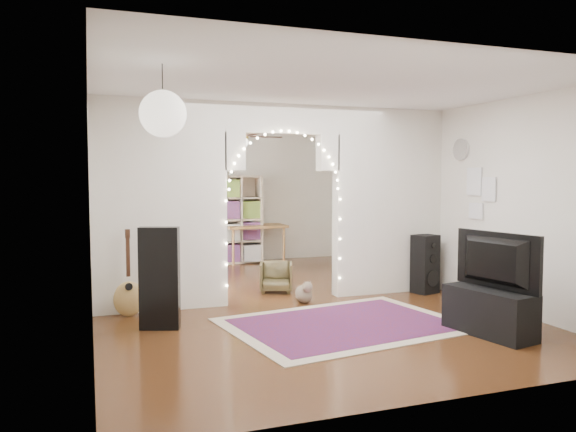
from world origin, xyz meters
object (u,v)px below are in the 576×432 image
object	(u,v)px
media_console	(489,312)
bookcase	(219,220)
acoustic_guitar	(128,284)
dining_chair_right	(276,277)
dining_chair_left	(203,264)
floor_speaker	(425,264)
dining_table	(254,228)

from	to	relation	value
media_console	bookcase	distance (m)	6.15
acoustic_guitar	bookcase	world-z (taller)	bookcase
acoustic_guitar	bookcase	bearing A→B (deg)	44.57
dining_chair_right	dining_chair_left	bearing A→B (deg)	135.74
acoustic_guitar	bookcase	distance (m)	4.26
bookcase	dining_chair_left	bearing A→B (deg)	-123.16
floor_speaker	acoustic_guitar	bearing A→B (deg)	164.02
media_console	dining_table	bearing A→B (deg)	88.30
floor_speaker	dining_chair_left	distance (m)	3.74
dining_table	dining_chair_left	bearing A→B (deg)	-134.91
media_console	dining_chair_right	size ratio (longest dim) A/B	2.04
floor_speaker	dining_chair_right	xyz separation A→B (m)	(-2.05, 0.81, -0.21)
floor_speaker	bookcase	size ratio (longest dim) A/B	0.50
floor_speaker	dining_chair_left	xyz separation A→B (m)	(-2.84, 2.42, -0.20)
bookcase	dining_chair_left	distance (m)	1.59
acoustic_guitar	floor_speaker	xyz separation A→B (m)	(4.22, -0.00, 0.03)
media_console	dining_chair_right	distance (m)	3.29
dining_table	acoustic_guitar	bearing A→B (deg)	-126.20
dining_chair_left	dining_chair_right	xyz separation A→B (m)	(0.79, -1.61, -0.00)
media_console	dining_table	world-z (taller)	dining_table
dining_table	bookcase	bearing A→B (deg)	179.43
acoustic_guitar	floor_speaker	size ratio (longest dim) A/B	1.06
floor_speaker	dining_table	size ratio (longest dim) A/B	0.71
media_console	dining_table	xyz separation A→B (m)	(-0.94, 5.89, 0.43)
media_console	floor_speaker	bearing A→B (deg)	63.65
dining_table	dining_chair_right	distance (m)	3.02
floor_speaker	dining_table	world-z (taller)	floor_speaker
dining_chair_left	bookcase	bearing A→B (deg)	41.94
floor_speaker	bookcase	bearing A→B (deg)	105.14
dining_table	dining_chair_right	world-z (taller)	dining_table
media_console	dining_chair_right	xyz separation A→B (m)	(-1.45, 2.95, -0.03)
floor_speaker	media_console	world-z (taller)	floor_speaker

